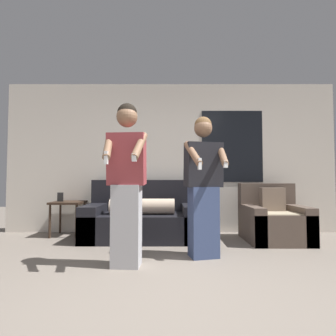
{
  "coord_description": "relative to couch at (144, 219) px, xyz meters",
  "views": [
    {
      "loc": [
        -0.05,
        -2.13,
        0.94
      ],
      "look_at": [
        -0.06,
        0.94,
        1.08
      ],
      "focal_mm": 28.0,
      "sensor_mm": 36.0,
      "label": 1
    }
  ],
  "objects": [
    {
      "name": "person_right",
      "position": [
        0.84,
        -1.04,
        0.56
      ],
      "size": [
        0.51,
        0.53,
        1.73
      ],
      "color": "#384770",
      "rests_on": "ground_plane"
    },
    {
      "name": "person_left",
      "position": [
        -0.06,
        -1.38,
        0.62
      ],
      "size": [
        0.47,
        0.49,
        1.8
      ],
      "color": "#B2B2B7",
      "rests_on": "ground_plane"
    },
    {
      "name": "ground_plane",
      "position": [
        0.45,
        -2.14,
        -0.31
      ],
      "size": [
        14.0,
        14.0,
        0.0
      ],
      "primitive_type": "plane",
      "color": "slate"
    },
    {
      "name": "armchair",
      "position": [
        2.03,
        -0.18,
        -0.01
      ],
      "size": [
        0.89,
        0.86,
        0.88
      ],
      "color": "brown",
      "rests_on": "ground_plane"
    },
    {
      "name": "wall_back",
      "position": [
        0.47,
        0.5,
        1.04
      ],
      "size": [
        5.95,
        0.07,
        2.7
      ],
      "color": "silver",
      "rests_on": "ground_plane"
    },
    {
      "name": "side_table",
      "position": [
        -1.3,
        0.2,
        0.18
      ],
      "size": [
        0.51,
        0.49,
        0.73
      ],
      "color": "#332319",
      "rests_on": "ground_plane"
    },
    {
      "name": "couch",
      "position": [
        0.0,
        0.0,
        0.0
      ],
      "size": [
        1.82,
        0.95,
        0.94
      ],
      "color": "black",
      "rests_on": "ground_plane"
    }
  ]
}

